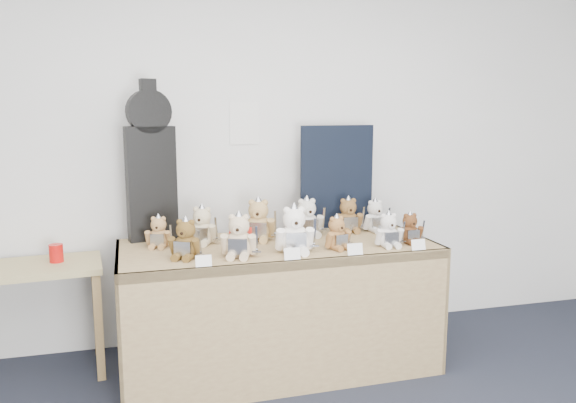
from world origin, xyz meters
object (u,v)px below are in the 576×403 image
object	(u,v)px
teddy_back_right	(348,217)
teddy_front_far_right	(389,231)
teddy_back_left	(202,227)
side_table	(29,285)
teddy_front_end	(410,229)
teddy_back_far_left	(159,233)
teddy_front_right	(337,234)
teddy_back_end	(375,217)
teddy_front_left	(239,238)
red_cup	(56,253)
display_table	(282,274)
guitar_case	(151,163)
teddy_back_centre_left	(258,222)
teddy_front_centre	(294,232)
teddy_front_far_left	(186,241)
teddy_back_centre_right	(307,219)

from	to	relation	value
teddy_back_right	teddy_front_far_right	bearing A→B (deg)	-75.37
teddy_back_left	teddy_back_right	xyz separation A→B (m)	(1.03, 0.09, -0.00)
side_table	teddy_front_end	distance (m)	2.43
teddy_back_right	teddy_back_far_left	bearing A→B (deg)	-171.69
teddy_back_left	teddy_back_far_left	size ratio (longest dim) A/B	1.23
teddy_front_right	teddy_back_end	bearing A→B (deg)	27.31
side_table	teddy_back_left	world-z (taller)	teddy_back_left
teddy_front_left	teddy_back_left	bearing A→B (deg)	131.50
red_cup	teddy_back_end	xyz separation A→B (m)	(2.12, -0.12, 0.15)
teddy_back_end	display_table	bearing A→B (deg)	-165.24
guitar_case	teddy_back_far_left	bearing A→B (deg)	-96.75
guitar_case	teddy_back_left	world-z (taller)	guitar_case
teddy_front_right	teddy_back_left	bearing A→B (deg)	140.01
side_table	teddy_back_left	size ratio (longest dim) A/B	3.32
teddy_back_left	teddy_back_centre_left	bearing A→B (deg)	23.27
teddy_front_centre	teddy_back_right	bearing A→B (deg)	46.54
teddy_front_centre	teddy_back_centre_left	bearing A→B (deg)	116.35
side_table	teddy_front_left	bearing A→B (deg)	-28.10
guitar_case	teddy_front_end	distance (m)	1.73
red_cup	teddy_back_centre_left	world-z (taller)	teddy_back_centre_left
teddy_front_end	teddy_back_right	bearing A→B (deg)	120.81
teddy_front_right	teddy_front_far_right	xyz separation A→B (m)	(0.33, -0.03, 0.00)
display_table	teddy_front_far_left	size ratio (longest dim) A/B	7.66
side_table	teddy_front_centre	bearing A→B (deg)	-23.24
display_table	side_table	bearing A→B (deg)	165.96
teddy_front_end	teddy_back_centre_left	world-z (taller)	teddy_back_centre_left
red_cup	teddy_front_centre	xyz separation A→B (m)	(1.41, -0.55, 0.18)
teddy_back_far_left	teddy_back_left	bearing A→B (deg)	20.28
teddy_back_left	teddy_back_right	world-z (taller)	teddy_back_left
guitar_case	teddy_back_end	bearing A→B (deg)	-18.62
teddy_back_centre_right	teddy_back_right	size ratio (longest dim) A/B	1.08
teddy_front_right	teddy_back_end	size ratio (longest dim) A/B	0.93
guitar_case	teddy_back_centre_right	xyz separation A→B (m)	(1.01, -0.16, -0.39)
teddy_back_left	red_cup	bearing A→B (deg)	-168.37
teddy_front_right	teddy_back_far_left	xyz separation A→B (m)	(-1.06, 0.33, -0.00)
teddy_front_far_left	teddy_back_right	world-z (taller)	teddy_back_right
red_cup	teddy_back_centre_right	world-z (taller)	teddy_back_centre_right
teddy_front_right	teddy_back_centre_right	world-z (taller)	teddy_back_centre_right
display_table	teddy_front_far_left	bearing A→B (deg)	-170.03
teddy_front_far_left	teddy_front_left	bearing A→B (deg)	17.24
teddy_front_end	teddy_back_left	distance (m)	1.33
teddy_front_right	teddy_front_far_left	bearing A→B (deg)	162.69
display_table	side_table	size ratio (longest dim) A/B	2.20
teddy_front_left	teddy_front_centre	world-z (taller)	teddy_front_centre
teddy_front_left	teddy_front_centre	distance (m)	0.34
teddy_front_centre	teddy_back_far_left	size ratio (longest dim) A/B	1.43
teddy_back_far_left	teddy_back_centre_left	bearing A→B (deg)	17.49
teddy_front_far_right	teddy_front_end	world-z (taller)	teddy_front_far_right
teddy_front_centre	teddy_back_centre_right	world-z (taller)	teddy_front_centre
red_cup	teddy_front_far_right	distance (m)	2.10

